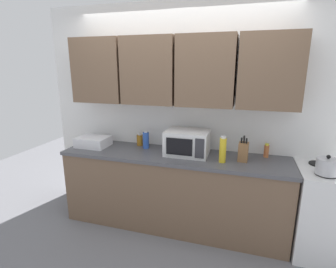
% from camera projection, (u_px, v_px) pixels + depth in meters
% --- Properties ---
extents(ground_plane, '(8.00, 8.00, 0.00)m').
position_uv_depth(ground_plane, '(153.00, 263.00, 2.56)').
color(ground_plane, slate).
extents(wall_back_with_cabinets, '(3.47, 0.38, 2.60)m').
position_uv_depth(wall_back_with_cabinets, '(179.00, 93.00, 3.03)').
color(wall_back_with_cabinets, white).
rests_on(wall_back_with_cabinets, ground_plane).
extents(counter_run, '(2.60, 0.63, 0.90)m').
position_uv_depth(counter_run, '(173.00, 190.00, 3.10)').
color(counter_run, brown).
rests_on(counter_run, ground_plane).
extents(stove_range, '(0.76, 0.64, 0.91)m').
position_uv_depth(stove_range, '(334.00, 213.00, 2.60)').
color(stove_range, silver).
rests_on(stove_range, ground_plane).
extents(kettle, '(0.19, 0.19, 0.19)m').
position_uv_depth(kettle, '(327.00, 166.00, 2.39)').
color(kettle, '#B2B2B7').
rests_on(kettle, stove_range).
extents(microwave, '(0.48, 0.37, 0.28)m').
position_uv_depth(microwave, '(187.00, 143.00, 2.94)').
color(microwave, silver).
rests_on(microwave, counter_run).
extents(dish_rack, '(0.38, 0.30, 0.12)m').
position_uv_depth(dish_rack, '(93.00, 142.00, 3.26)').
color(dish_rack, silver).
rests_on(dish_rack, counter_run).
extents(knife_block, '(0.11, 0.13, 0.28)m').
position_uv_depth(knife_block, '(243.00, 152.00, 2.75)').
color(knife_block, brown).
rests_on(knife_block, counter_run).
extents(bottle_spice_jar, '(0.05, 0.05, 0.16)m').
position_uv_depth(bottle_spice_jar, '(266.00, 151.00, 2.87)').
color(bottle_spice_jar, '#BC6638').
rests_on(bottle_spice_jar, counter_run).
extents(bottle_blue_cleaner, '(0.08, 0.08, 0.22)m').
position_uv_depth(bottle_blue_cleaner, '(146.00, 140.00, 3.18)').
color(bottle_blue_cleaner, '#2D56B7').
rests_on(bottle_blue_cleaner, counter_run).
extents(bottle_amber_vinegar, '(0.08, 0.08, 0.15)m').
position_uv_depth(bottle_amber_vinegar, '(140.00, 140.00, 3.30)').
color(bottle_amber_vinegar, '#AD701E').
rests_on(bottle_amber_vinegar, counter_run).
extents(bottle_yellow_mustard, '(0.07, 0.07, 0.28)m').
position_uv_depth(bottle_yellow_mustard, '(223.00, 150.00, 2.70)').
color(bottle_yellow_mustard, gold).
rests_on(bottle_yellow_mustard, counter_run).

